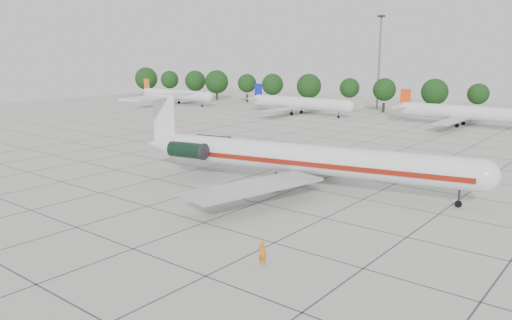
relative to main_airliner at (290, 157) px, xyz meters
The scene contains 9 objects.
ground 8.33m from the main_airliner, 81.16° to the right, with size 260.00×260.00×0.00m, color #B8B7B0.
apron_joints 8.40m from the main_airliner, 81.26° to the left, with size 170.00×170.00×0.02m, color #383838.
main_airliner is the anchor object (origin of this frame).
ground_crew 22.53m from the main_airliner, 60.39° to the right, with size 0.66×0.43×1.80m, color orange.
bg_airliner_a 100.70m from the main_airliner, 145.05° to the left, with size 28.24×27.20×7.40m.
bg_airliner_b 70.83m from the main_airliner, 122.83° to the left, with size 28.24×27.20×7.40m.
bg_airliner_c 63.42m from the main_airliner, 89.04° to the left, with size 28.24×27.20×7.40m.
tree_line 78.29m from the main_airliner, 97.73° to the left, with size 249.86×8.44×10.22m.
floodlight_mast 89.97m from the main_airliner, 108.84° to the left, with size 1.60×1.60×25.45m.
Camera 1 is at (30.81, -39.00, 15.13)m, focal length 35.00 mm.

